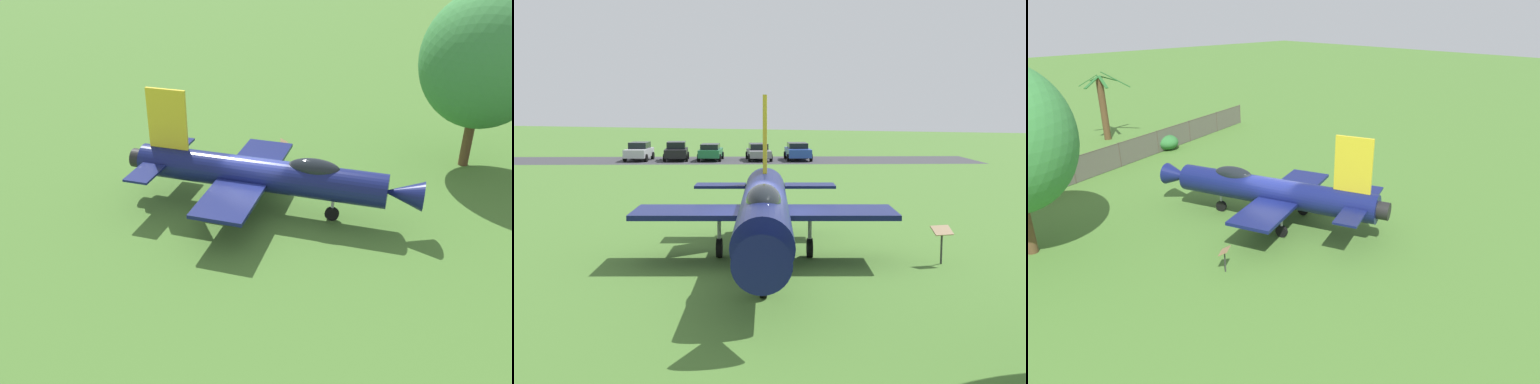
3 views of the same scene
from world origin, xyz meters
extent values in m
plane|color=#47722D|center=(0.00, 0.00, 0.00)|extent=(200.00, 200.00, 0.00)
cylinder|color=#111951|center=(0.00, 0.00, 1.69)|extent=(10.64, 5.18, 1.42)
cone|color=#111951|center=(-5.63, -2.14, 1.69)|extent=(1.92, 1.70, 1.21)
cylinder|color=black|center=(5.30, 2.01, 1.69)|extent=(0.86, 1.01, 0.85)
ellipsoid|color=black|center=(-2.23, -0.85, 2.30)|extent=(2.38, 1.62, 0.84)
cube|color=yellow|center=(3.85, 1.46, 3.74)|extent=(1.73, 0.77, 2.67)
cube|color=#111951|center=(1.33, -1.98, 1.51)|extent=(3.18, 3.79, 0.16)
cube|color=#111951|center=(-0.32, 2.37, 1.51)|extent=(3.18, 3.79, 0.16)
cube|color=#111951|center=(4.83, 0.11, 1.83)|extent=(1.67, 2.07, 0.10)
cube|color=#111951|center=(3.68, 3.12, 1.83)|extent=(1.67, 2.07, 0.10)
cylinder|color=#A5A8AD|center=(-3.04, -1.15, 0.92)|extent=(0.12, 0.12, 1.25)
cylinder|color=black|center=(-3.04, -1.15, 0.30)|extent=(0.62, 0.38, 0.60)
cylinder|color=#A5A8AD|center=(1.51, -0.93, 0.92)|extent=(0.12, 0.12, 1.25)
cylinder|color=black|center=(1.51, -0.93, 0.30)|extent=(0.62, 0.38, 0.60)
cylinder|color=#A5A8AD|center=(0.51, 1.70, 0.92)|extent=(0.12, 0.12, 1.25)
cylinder|color=black|center=(0.51, 1.70, 0.30)|extent=(0.62, 0.38, 0.60)
cylinder|color=brown|center=(-5.52, -10.19, 1.88)|extent=(0.48, 0.48, 3.77)
ellipsoid|color=#387F3D|center=(-5.52, -10.19, 5.41)|extent=(5.95, 5.55, 6.55)
cylinder|color=#333333|center=(2.09, -4.88, 0.45)|extent=(0.06, 0.06, 0.90)
cube|color=olive|center=(2.09, -4.88, 1.02)|extent=(0.67, 0.72, 0.25)
camera|label=1|loc=(-12.54, 16.24, 11.73)|focal=37.51mm
camera|label=2|loc=(-17.90, -6.95, 4.75)|focal=46.57mm
camera|label=3|loc=(15.69, -14.83, 10.51)|focal=31.73mm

